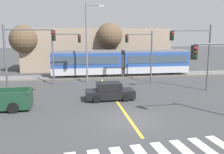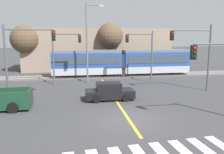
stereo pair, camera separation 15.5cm
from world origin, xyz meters
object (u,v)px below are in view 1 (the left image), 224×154
at_px(sedan_crossing, 110,92).
at_px(traffic_light_far_left, 62,49).
at_px(traffic_light_mid_left, 22,51).
at_px(traffic_light_far_right, 143,49).
at_px(street_lamp_centre, 88,39).
at_px(bare_tree_west, 24,39).
at_px(bare_tree_east, 110,36).
at_px(light_rail_tram, 121,62).
at_px(traffic_light_mid_right, 197,48).

bearing_deg(sedan_crossing, traffic_light_far_left, 119.25).
height_order(traffic_light_far_left, traffic_light_mid_left, traffic_light_mid_left).
relative_size(sedan_crossing, traffic_light_far_right, 0.69).
height_order(street_lamp_centre, bare_tree_west, street_lamp_centre).
relative_size(sedan_crossing, traffic_light_mid_left, 0.65).
height_order(sedan_crossing, bare_tree_east, bare_tree_east).
bearing_deg(light_rail_tram, bare_tree_west, 156.57).
relative_size(traffic_light_far_left, traffic_light_far_right, 1.00).
bearing_deg(street_lamp_centre, traffic_light_mid_right, -31.79).
height_order(light_rail_tram, traffic_light_far_right, traffic_light_far_right).
relative_size(traffic_light_far_left, traffic_light_mid_left, 0.94).
bearing_deg(traffic_light_far_left, sedan_crossing, -60.75).
bearing_deg(traffic_light_mid_right, street_lamp_centre, 148.21).
bearing_deg(traffic_light_mid_left, sedan_crossing, -9.18).
relative_size(traffic_light_far_left, traffic_light_mid_right, 0.92).
distance_m(sedan_crossing, traffic_light_far_right, 9.15).
height_order(traffic_light_far_left, bare_tree_east, bare_tree_east).
xyz_separation_m(light_rail_tram, sedan_crossing, (-3.45, -11.47, -1.35)).
distance_m(traffic_light_far_right, bare_tree_west, 18.37).
bearing_deg(traffic_light_mid_right, bare_tree_west, 140.66).
bearing_deg(light_rail_tram, sedan_crossing, -106.76).
height_order(traffic_light_mid_right, bare_tree_west, bare_tree_west).
bearing_deg(light_rail_tram, bare_tree_east, 99.20).
bearing_deg(traffic_light_mid_left, street_lamp_centre, 48.78).
height_order(sedan_crossing, traffic_light_mid_right, traffic_light_mid_right).
xyz_separation_m(street_lamp_centre, bare_tree_east, (3.88, 8.36, 0.33)).
xyz_separation_m(light_rail_tram, traffic_light_mid_right, (5.47, -9.70, 2.26)).
bearing_deg(traffic_light_mid_left, traffic_light_far_right, 24.90).
distance_m(light_rail_tram, traffic_light_mid_right, 11.37).
bearing_deg(traffic_light_mid_left, light_rail_tram, 43.87).
bearing_deg(sedan_crossing, traffic_light_far_right, 53.76).
xyz_separation_m(light_rail_tram, traffic_light_far_right, (1.59, -4.59, 1.95)).
bearing_deg(light_rail_tram, traffic_light_far_right, -70.87).
distance_m(bare_tree_west, bare_tree_east, 12.74).
relative_size(traffic_light_mid_left, street_lamp_centre, 0.70).
height_order(sedan_crossing, bare_tree_west, bare_tree_west).
height_order(light_rail_tram, bare_tree_west, bare_tree_west).
distance_m(traffic_light_far_right, bare_tree_east, 9.94).
bearing_deg(bare_tree_east, street_lamp_centre, -114.90).
bearing_deg(traffic_light_mid_right, bare_tree_east, 113.19).
xyz_separation_m(traffic_light_far_left, bare_tree_east, (6.85, 8.93, 1.49)).
bearing_deg(bare_tree_east, sedan_crossing, -99.18).
distance_m(traffic_light_mid_right, bare_tree_east, 15.98).
xyz_separation_m(traffic_light_far_right, bare_tree_east, (-2.39, 9.53, 1.49)).
distance_m(traffic_light_mid_left, bare_tree_west, 16.40).
distance_m(street_lamp_centre, bare_tree_west, 12.79).
bearing_deg(traffic_light_mid_left, traffic_light_mid_right, 2.11).
xyz_separation_m(traffic_light_far_right, traffic_light_mid_left, (-12.30, -5.71, 0.28)).
relative_size(sedan_crossing, traffic_light_mid_right, 0.64).
bearing_deg(traffic_light_far_left, traffic_light_mid_left, -115.87).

